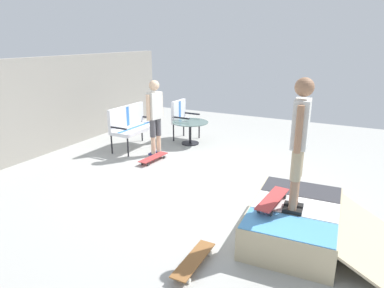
{
  "coord_description": "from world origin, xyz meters",
  "views": [
    {
      "loc": [
        -5.19,
        -2.5,
        2.56
      ],
      "look_at": [
        0.18,
        0.23,
        0.7
      ],
      "focal_mm": 32.16,
      "sensor_mm": 36.0,
      "label": 1
    }
  ],
  "objects_px": {
    "patio_chair_near_house": "(183,116)",
    "skateboard_spare": "(194,260)",
    "person_skater": "(300,136)",
    "skateboard_by_bench": "(153,158)",
    "skateboard_on_ramp": "(273,199)",
    "patio_table": "(190,128)",
    "patio_bench": "(131,123)",
    "person_watching": "(155,112)",
    "skate_ramp": "(296,221)"
  },
  "relations": [
    {
      "from": "patio_chair_near_house",
      "to": "skateboard_spare",
      "type": "height_order",
      "value": "patio_chair_near_house"
    },
    {
      "from": "person_skater",
      "to": "skateboard_by_bench",
      "type": "bearing_deg",
      "value": 61.75
    },
    {
      "from": "skateboard_by_bench",
      "to": "skateboard_spare",
      "type": "relative_size",
      "value": 1.02
    },
    {
      "from": "patio_chair_near_house",
      "to": "skateboard_on_ramp",
      "type": "xyz_separation_m",
      "value": [
        -3.58,
        -3.27,
        -0.08
      ]
    },
    {
      "from": "patio_table",
      "to": "person_skater",
      "type": "distance_m",
      "value": 4.67
    },
    {
      "from": "patio_chair_near_house",
      "to": "skateboard_on_ramp",
      "type": "bearing_deg",
      "value": -137.53
    },
    {
      "from": "patio_bench",
      "to": "patio_chair_near_house",
      "type": "xyz_separation_m",
      "value": [
        1.22,
        -0.75,
        -0.0
      ]
    },
    {
      "from": "patio_bench",
      "to": "skateboard_on_ramp",
      "type": "bearing_deg",
      "value": -120.36
    },
    {
      "from": "person_watching",
      "to": "skateboard_on_ramp",
      "type": "relative_size",
      "value": 2.08
    },
    {
      "from": "skateboard_spare",
      "to": "patio_bench",
      "type": "bearing_deg",
      "value": 44.85
    },
    {
      "from": "person_watching",
      "to": "skateboard_spare",
      "type": "bearing_deg",
      "value": -141.31
    },
    {
      "from": "person_skater",
      "to": "skateboard_on_ramp",
      "type": "distance_m",
      "value": 0.93
    },
    {
      "from": "skateboard_on_ramp",
      "to": "patio_table",
      "type": "bearing_deg",
      "value": 41.52
    },
    {
      "from": "person_watching",
      "to": "person_skater",
      "type": "xyz_separation_m",
      "value": [
        -2.15,
        -3.46,
        0.44
      ]
    },
    {
      "from": "skateboard_on_ramp",
      "to": "patio_chair_near_house",
      "type": "bearing_deg",
      "value": 42.47
    },
    {
      "from": "patio_chair_near_house",
      "to": "person_watching",
      "type": "xyz_separation_m",
      "value": [
        -1.43,
        -0.08,
        0.38
      ]
    },
    {
      "from": "person_skater",
      "to": "skateboard_by_bench",
      "type": "distance_m",
      "value": 3.96
    },
    {
      "from": "patio_chair_near_house",
      "to": "patio_table",
      "type": "relative_size",
      "value": 1.13
    },
    {
      "from": "person_skater",
      "to": "skate_ramp",
      "type": "bearing_deg",
      "value": -14.95
    },
    {
      "from": "person_skater",
      "to": "person_watching",
      "type": "bearing_deg",
      "value": 58.11
    },
    {
      "from": "patio_chair_near_house",
      "to": "person_skater",
      "type": "distance_m",
      "value": 5.1
    },
    {
      "from": "patio_chair_near_house",
      "to": "skateboard_by_bench",
      "type": "relative_size",
      "value": 1.25
    },
    {
      "from": "patio_bench",
      "to": "person_watching",
      "type": "relative_size",
      "value": 0.74
    },
    {
      "from": "skate_ramp",
      "to": "patio_table",
      "type": "height_order",
      "value": "patio_table"
    },
    {
      "from": "patio_chair_near_house",
      "to": "person_skater",
      "type": "bearing_deg",
      "value": -135.34
    },
    {
      "from": "patio_chair_near_house",
      "to": "patio_bench",
      "type": "bearing_deg",
      "value": 148.41
    },
    {
      "from": "skate_ramp",
      "to": "skateboard_spare",
      "type": "distance_m",
      "value": 1.53
    },
    {
      "from": "patio_bench",
      "to": "patio_table",
      "type": "distance_m",
      "value": 1.47
    },
    {
      "from": "patio_bench",
      "to": "person_skater",
      "type": "relative_size",
      "value": 0.75
    },
    {
      "from": "patio_bench",
      "to": "skateboard_by_bench",
      "type": "bearing_deg",
      "value": -120.77
    },
    {
      "from": "person_watching",
      "to": "skateboard_on_ramp",
      "type": "bearing_deg",
      "value": -123.9
    },
    {
      "from": "skateboard_spare",
      "to": "person_watching",
      "type": "bearing_deg",
      "value": 38.69
    },
    {
      "from": "skate_ramp",
      "to": "person_skater",
      "type": "distance_m",
      "value": 1.21
    },
    {
      "from": "skate_ramp",
      "to": "skateboard_on_ramp",
      "type": "relative_size",
      "value": 2.18
    },
    {
      "from": "patio_table",
      "to": "person_watching",
      "type": "distance_m",
      "value": 1.3
    },
    {
      "from": "person_watching",
      "to": "skateboard_spare",
      "type": "xyz_separation_m",
      "value": [
        -3.2,
        -2.57,
        -0.91
      ]
    },
    {
      "from": "patio_bench",
      "to": "skateboard_on_ramp",
      "type": "distance_m",
      "value": 4.66
    },
    {
      "from": "skate_ramp",
      "to": "person_watching",
      "type": "xyz_separation_m",
      "value": [
        2.0,
        3.5,
        0.76
      ]
    },
    {
      "from": "skate_ramp",
      "to": "patio_table",
      "type": "bearing_deg",
      "value": 45.65
    },
    {
      "from": "skateboard_spare",
      "to": "skateboard_on_ramp",
      "type": "relative_size",
      "value": 0.98
    },
    {
      "from": "skateboard_by_bench",
      "to": "person_skater",
      "type": "bearing_deg",
      "value": -118.25
    },
    {
      "from": "person_watching",
      "to": "skateboard_spare",
      "type": "height_order",
      "value": "person_watching"
    },
    {
      "from": "person_skater",
      "to": "skateboard_spare",
      "type": "bearing_deg",
      "value": 139.76
    },
    {
      "from": "patio_table",
      "to": "skateboard_on_ramp",
      "type": "height_order",
      "value": "patio_table"
    },
    {
      "from": "person_skater",
      "to": "patio_bench",
      "type": "bearing_deg",
      "value": 61.14
    },
    {
      "from": "skateboard_spare",
      "to": "patio_table",
      "type": "bearing_deg",
      "value": 27.68
    },
    {
      "from": "skate_ramp",
      "to": "skateboard_spare",
      "type": "bearing_deg",
      "value": 142.22
    },
    {
      "from": "person_skater",
      "to": "skateboard_spare",
      "type": "xyz_separation_m",
      "value": [
        -1.05,
        0.89,
        -1.35
      ]
    },
    {
      "from": "patio_bench",
      "to": "person_watching",
      "type": "bearing_deg",
      "value": -104.37
    },
    {
      "from": "skate_ramp",
      "to": "person_skater",
      "type": "xyz_separation_m",
      "value": [
        -0.15,
        0.04,
        1.21
      ]
    }
  ]
}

